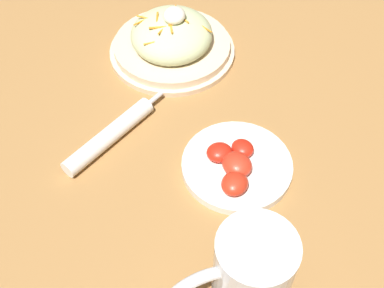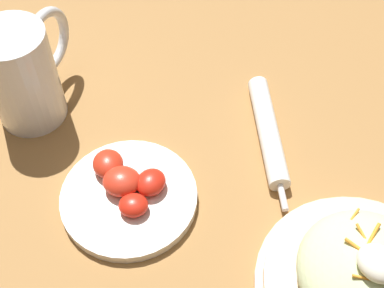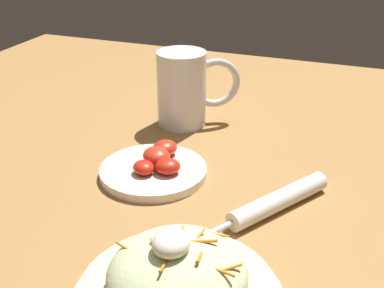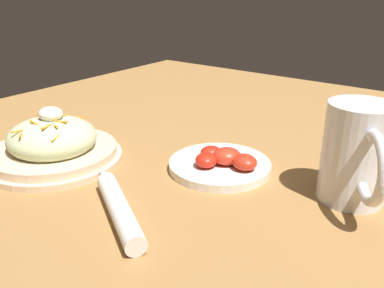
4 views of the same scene
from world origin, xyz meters
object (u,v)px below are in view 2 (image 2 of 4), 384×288
at_px(beer_mug, 24,78).
at_px(salad_plate, 365,280).
at_px(napkin_roll, 268,131).
at_px(tomato_plate, 127,193).

bearing_deg(beer_mug, salad_plate, -159.19).
relative_size(napkin_roll, tomato_plate, 1.13).
xyz_separation_m(salad_plate, tomato_plate, (0.26, 0.15, -0.02)).
relative_size(beer_mug, napkin_roll, 0.77).
distance_m(beer_mug, napkin_roll, 0.34).
bearing_deg(tomato_plate, napkin_roll, -98.28).
height_order(salad_plate, napkin_roll, salad_plate).
bearing_deg(tomato_plate, beer_mug, 8.21).
relative_size(salad_plate, napkin_roll, 1.22).
xyz_separation_m(salad_plate, napkin_roll, (0.23, -0.06, -0.02)).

